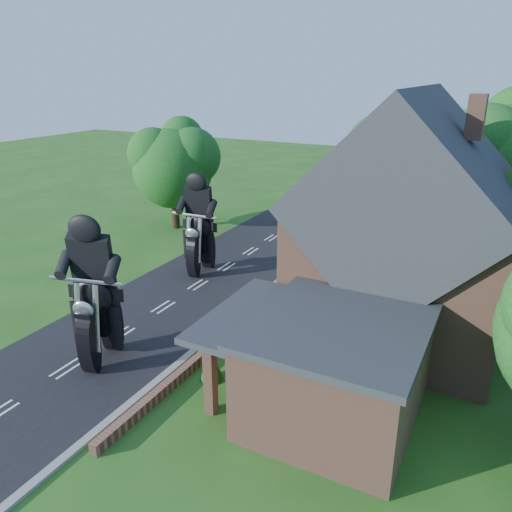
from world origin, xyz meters
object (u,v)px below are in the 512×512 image
at_px(annex, 333,367).
at_px(motorcycle_lead, 102,341).
at_px(garden_wall, 261,306).
at_px(house, 406,236).
at_px(motorcycle_follow, 201,258).

bearing_deg(annex, motorcycle_lead, -172.89).
bearing_deg(garden_wall, house, 9.17).
bearing_deg(garden_wall, motorcycle_follow, 153.13).
bearing_deg(house, motorcycle_follow, 171.99).
height_order(house, annex, house).
bearing_deg(motorcycle_lead, house, -154.58).
distance_m(garden_wall, motorcycle_follow, 5.77).
bearing_deg(garden_wall, annex, -46.16).
distance_m(motorcycle_lead, motorcycle_follow, 9.66).
distance_m(house, annex, 7.30).
xyz_separation_m(garden_wall, annex, (5.57, -5.80, 1.57)).
relative_size(house, motorcycle_lead, 5.27).
relative_size(garden_wall, annex, 3.12).
xyz_separation_m(motorcycle_lead, motorcycle_follow, (-1.67, 9.52, -0.05)).
distance_m(garden_wall, house, 7.52).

